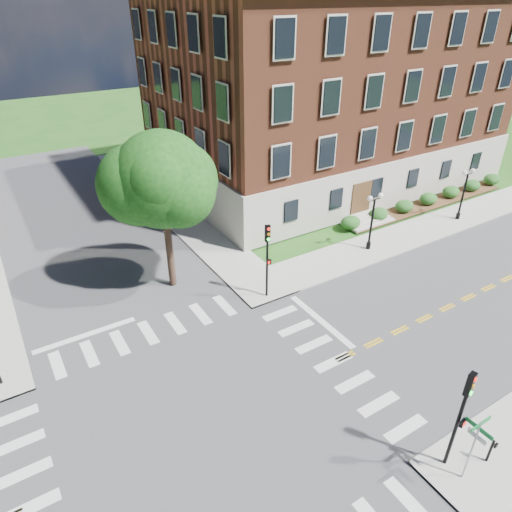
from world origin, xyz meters
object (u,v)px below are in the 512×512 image
street_sign_pole (476,439)px  twin_lamp_west (372,219)px  traffic_signal_se (462,409)px  push_button_post (491,450)px  traffic_signal_ne (267,252)px  twin_lamp_east (464,191)px

street_sign_pole → twin_lamp_west: bearing=57.6°
traffic_signal_se → twin_lamp_west: size_ratio=1.13×
twin_lamp_west → push_button_post: size_ratio=3.53×
traffic_signal_se → twin_lamp_west: (9.76, 14.52, -0.66)m
traffic_signal_ne → twin_lamp_east: (19.34, 0.92, -0.66)m
push_button_post → traffic_signal_se: bearing=150.7°
traffic_signal_ne → push_button_post: bearing=-85.1°
traffic_signal_se → street_sign_pole: (0.06, -0.74, -0.88)m
traffic_signal_se → twin_lamp_west: 17.51m
traffic_signal_ne → street_sign_pole: traffic_signal_ne is taller
traffic_signal_se → push_button_post: traffic_signal_se is taller
twin_lamp_east → push_button_post: size_ratio=3.53×
traffic_signal_ne → push_button_post: traffic_signal_ne is taller
traffic_signal_se → street_sign_pole: traffic_signal_se is taller
push_button_post → twin_lamp_east: bearing=40.0°
street_sign_pole → push_button_post: 2.08m
traffic_signal_se → push_button_post: size_ratio=4.00×
twin_lamp_west → traffic_signal_se: bearing=-123.9°
twin_lamp_west → twin_lamp_east: size_ratio=1.00×
twin_lamp_west → street_sign_pole: size_ratio=1.36×
traffic_signal_ne → twin_lamp_east: size_ratio=1.13×
twin_lamp_east → push_button_post: twin_lamp_east is taller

